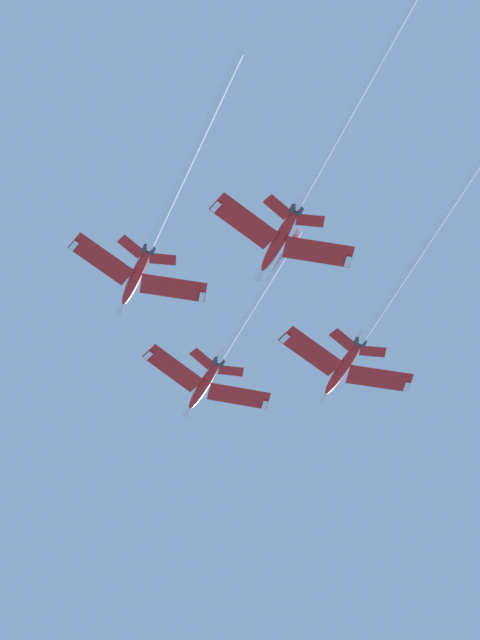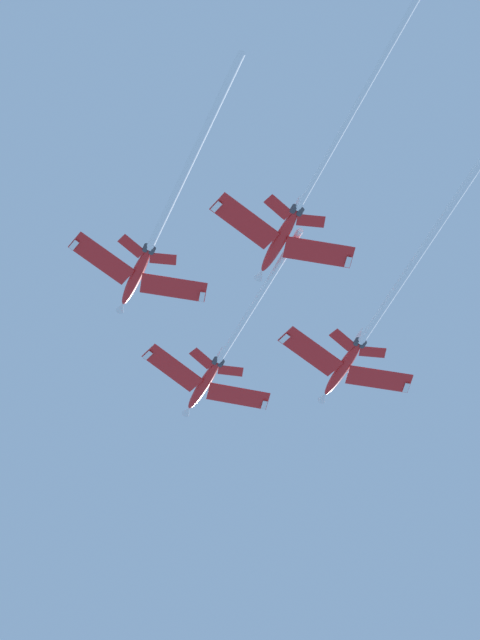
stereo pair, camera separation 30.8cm
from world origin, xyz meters
name	(u,v)px [view 1 (the left image)]	position (x,y,z in m)	size (l,w,h in m)	color
jet_lead	(220,359)	(-23.81, -21.38, 182.34)	(32.35, 26.27, 18.87)	red
jet_left_wing	(157,231)	(-0.64, -25.63, 173.15)	(37.39, 28.55, 21.92)	red
jet_right_wing	(373,323)	(-18.40, 0.73, 173.59)	(38.23, 29.03, 20.70)	red
jet_slot	(299,206)	(1.09, -6.73, 168.25)	(37.97, 28.99, 20.76)	red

